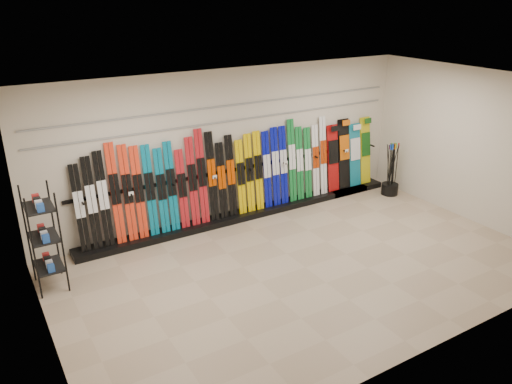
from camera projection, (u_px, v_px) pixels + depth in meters
floor at (305, 267)px, 8.38m from camera, size 8.00×8.00×0.00m
back_wall at (233, 145)px, 9.81m from camera, size 8.00×0.00×8.00m
left_wall at (37, 246)px, 5.91m from camera, size 0.00×5.00×5.00m
right_wall at (474, 146)px, 9.74m from camera, size 0.00×5.00×5.00m
ceiling at (313, 88)px, 7.26m from camera, size 8.00×8.00×0.00m
ski_rack_base at (249, 213)px, 10.28m from camera, size 8.00×0.40×0.12m
skis at (216, 179)px, 9.66m from camera, size 5.38×0.25×1.83m
snowboards at (349, 154)px, 11.33m from camera, size 1.25×0.24×1.57m
accessory_rack at (44, 239)px, 7.57m from camera, size 0.40×0.60×1.63m
pole_bin at (390, 189)px, 11.38m from camera, size 0.38×0.38×0.25m
ski_poles at (391, 169)px, 11.19m from camera, size 0.39×0.18×1.18m
slatwall_rail_0 at (233, 121)px, 9.61m from camera, size 7.60×0.02×0.03m
slatwall_rail_1 at (232, 105)px, 9.50m from camera, size 7.60×0.02×0.03m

